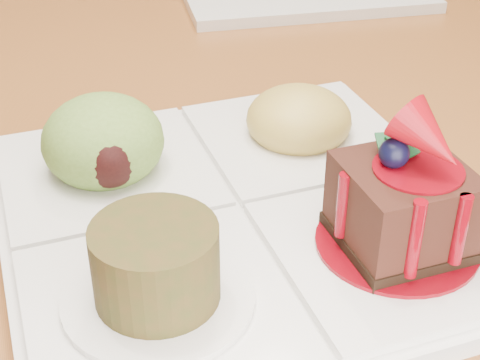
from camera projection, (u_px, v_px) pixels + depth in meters
name	position (u px, v px, depth m)	size (l,w,h in m)	color
ground	(175.00, 306.00, 1.50)	(6.00, 6.00, 0.00)	#532D17
sampler_plate	(234.00, 193.00, 0.46)	(0.30, 0.30, 0.11)	silver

